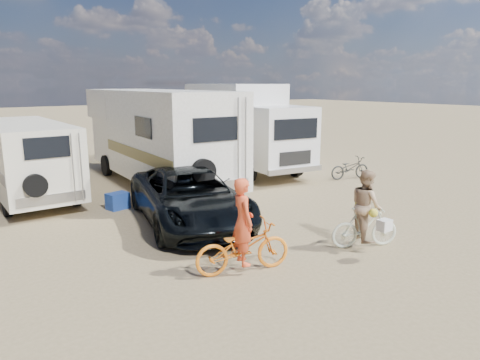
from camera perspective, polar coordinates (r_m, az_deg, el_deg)
ground at (r=11.96m, az=5.34°, el=-5.89°), size 140.00×140.00×0.00m
rv_main at (r=16.79m, az=-10.57°, el=5.30°), size 3.11×8.89×3.48m
rv_left at (r=15.99m, az=-25.58°, el=2.17°), size 2.15×5.93×2.49m
box_truck at (r=19.30m, az=0.66°, el=6.71°), size 3.38×7.65×3.69m
dark_suv at (r=12.01m, az=-6.47°, el=-2.16°), size 3.65×5.75×1.48m
bike_man at (r=8.98m, az=0.37°, el=-8.59°), size 2.09×1.17×1.04m
bike_woman at (r=10.69m, az=15.69°, el=-5.81°), size 1.65×1.08×0.96m
rider_man at (r=8.86m, az=0.37°, el=-6.43°), size 0.57×0.73×1.75m
rider_woman at (r=10.59m, az=15.79°, el=-4.06°), size 0.90×0.99×1.64m
bike_parked at (r=18.12m, az=13.87°, el=1.50°), size 1.77×1.01×0.88m
cooler at (r=13.93m, az=-15.38°, el=-2.60°), size 0.70×0.57×0.49m
crate at (r=15.98m, az=-1.77°, el=-0.46°), size 0.50×0.50×0.39m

